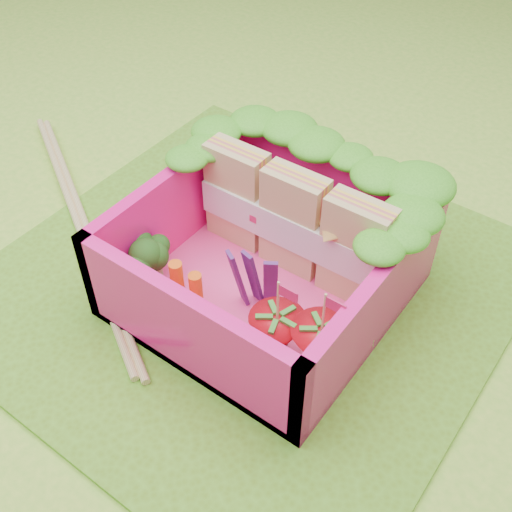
{
  "coord_description": "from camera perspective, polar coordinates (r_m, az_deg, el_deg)",
  "views": [
    {
      "loc": [
        1.45,
        -1.9,
        2.6
      ],
      "look_at": [
        0.06,
        -0.01,
        0.28
      ],
      "focal_mm": 45.0,
      "sensor_mm": 36.0,
      "label": 1
    }
  ],
  "objects": [
    {
      "name": "lettuce_ruffle",
      "position": [
        3.32,
        5.42,
        8.23
      ],
      "size": [
        1.43,
        0.77,
        0.11
      ],
      "color": "#39951B",
      "rests_on": "bento_box"
    },
    {
      "name": "strawberry_right",
      "position": [
        2.98,
        5.68,
        -8.23
      ],
      "size": [
        0.28,
        0.28,
        0.52
      ],
      "color": "red",
      "rests_on": "bento_floor"
    },
    {
      "name": "bento_floor",
      "position": [
        3.43,
        0.85,
        -3.12
      ],
      "size": [
        1.3,
        1.3,
        0.05
      ],
      "primitive_type": "cube",
      "color": "#FF4194",
      "rests_on": "placemat"
    },
    {
      "name": "placemat",
      "position": [
        3.52,
        -0.69,
        -2.51
      ],
      "size": [
        2.6,
        2.6,
        0.03
      ],
      "primitive_type": "cube",
      "color": "#5E9321",
      "rests_on": "ground"
    },
    {
      "name": "ground",
      "position": [
        3.53,
        -0.69,
        -2.67
      ],
      "size": [
        14.0,
        14.0,
        0.0
      ],
      "primitive_type": "plane",
      "color": "#7AC136",
      "rests_on": "ground"
    },
    {
      "name": "purple_wedges",
      "position": [
        3.19,
        -0.19,
        -2.12
      ],
      "size": [
        0.22,
        0.12,
        0.38
      ],
      "color": "#4C1A5D",
      "rests_on": "bento_floor"
    },
    {
      "name": "bento_box",
      "position": [
        3.25,
        0.9,
        -0.15
      ],
      "size": [
        1.3,
        1.3,
        0.55
      ],
      "color": "#FF1588",
      "rests_on": "placemat"
    },
    {
      "name": "chopsticks",
      "position": [
        3.95,
        -15.21,
        2.69
      ],
      "size": [
        2.18,
        1.25,
        0.04
      ],
      "color": "tan",
      "rests_on": "placemat"
    },
    {
      "name": "strawberry_left",
      "position": [
        3.03,
        1.85,
        -7.1
      ],
      "size": [
        0.27,
        0.27,
        0.51
      ],
      "color": "red",
      "rests_on": "bento_floor"
    },
    {
      "name": "sandwich_stack",
      "position": [
        3.35,
        3.43,
        3.0
      ],
      "size": [
        1.08,
        0.19,
        0.6
      ],
      "color": "tan",
      "rests_on": "bento_floor"
    },
    {
      "name": "broccoli",
      "position": [
        3.36,
        -9.49,
        -0.14
      ],
      "size": [
        0.34,
        0.34,
        0.26
      ],
      "color": "#7CAF55",
      "rests_on": "bento_floor"
    },
    {
      "name": "carrot_sticks",
      "position": [
        3.26,
        -6.26,
        -2.77
      ],
      "size": [
        0.16,
        0.11,
        0.29
      ],
      "color": "#FF6115",
      "rests_on": "bento_floor"
    },
    {
      "name": "snap_peas",
      "position": [
        3.15,
        3.8,
        -7.81
      ],
      "size": [
        0.53,
        0.59,
        0.05
      ],
      "color": "#57A233",
      "rests_on": "bento_floor"
    }
  ]
}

